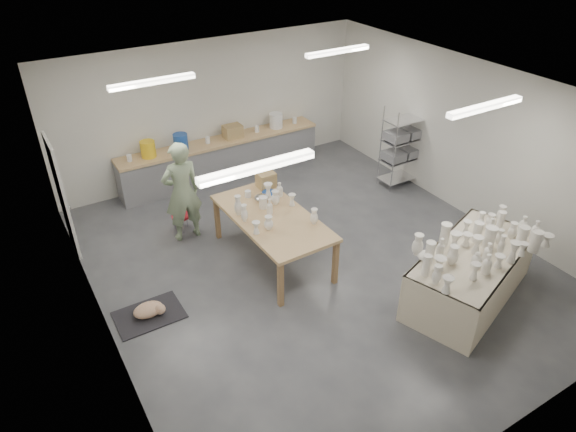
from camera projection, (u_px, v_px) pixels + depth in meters
room at (307, 153)px, 7.92m from camera, size 8.00×8.02×3.00m
back_counter at (222, 158)px, 11.40m from camera, size 4.60×0.60×1.24m
wire_shelf at (403, 145)px, 10.92m from camera, size 0.88×0.48×1.80m
drying_table at (471, 272)px, 7.96m from camera, size 2.66×1.93×1.23m
work_table at (271, 212)px, 8.69m from camera, size 1.22×2.38×1.25m
rug at (149, 315)px, 7.82m from camera, size 1.00×0.70×0.02m
cat at (150, 310)px, 7.76m from camera, size 0.49×0.37×0.19m
potter at (182, 192)px, 9.13m from camera, size 0.70×0.46×1.91m
red_stool at (181, 217)px, 9.68m from camera, size 0.44×0.44×0.32m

